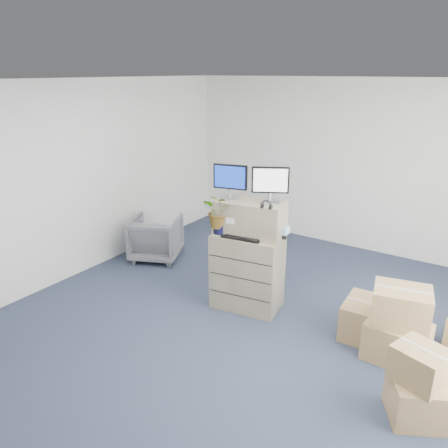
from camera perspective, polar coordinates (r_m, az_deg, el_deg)
The scene contains 16 objects.
ground at distance 5.08m, azimuth 2.41°, elevation -15.31°, with size 7.00×7.00×0.00m, color #293349.
wall_back at distance 7.56m, azimuth 16.76°, elevation 7.23°, with size 6.00×0.02×2.80m, color silver.
filing_cabinet_lower at distance 5.57m, azimuth 3.07°, elevation -6.17°, with size 0.84×0.51×0.98m, color gray.
filing_cabinet_upper at distance 5.34m, azimuth 3.39°, elevation 0.83°, with size 0.84×0.42×0.42m, color gray.
monitor_left at distance 5.33m, azimuth 0.81°, elevation 5.83°, with size 0.42×0.21×0.42m.
monitor_right at distance 5.17m, azimuth 6.06°, elevation 5.37°, with size 0.40×0.26×0.43m.
headphones at distance 5.01m, azimuth 5.56°, elevation 2.44°, with size 0.12×0.12×0.01m, color black.
keyboard at distance 5.27m, azimuth 2.41°, elevation -1.70°, with size 0.49×0.20×0.03m, color black.
mouse at distance 5.16m, azimuth 6.51°, elevation -2.26°, with size 0.09×0.06×0.03m, color silver.
water_bottle at distance 5.33m, azimuth 4.19°, elevation -0.08°, with size 0.08×0.08×0.27m, color gray.
phone_dock at distance 5.43m, azimuth 2.77°, elevation -0.75°, with size 0.06×0.05×0.12m.
external_drive at distance 5.32m, azimuth 7.25°, elevation -1.47°, with size 0.17×0.13×0.05m, color black.
tissue_box at distance 5.32m, azimuth 7.11°, elevation -0.66°, with size 0.25×0.12×0.09m, color #3A8CC7.
potted_plant at distance 5.32m, azimuth -0.52°, elevation 1.09°, with size 0.40×0.44×0.42m.
office_chair at distance 7.09m, azimuth -8.89°, elevation -1.57°, with size 0.74×0.69×0.76m, color slate.
cardboard_boxes at distance 5.00m, azimuth 23.33°, elevation -13.66°, with size 1.76×1.77×0.81m.
Camera 1 is at (2.15, -3.58, 2.90)m, focal length 35.00 mm.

